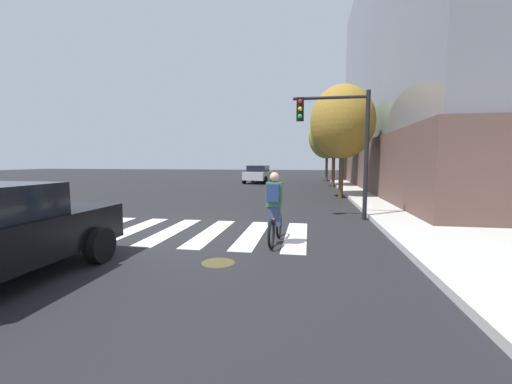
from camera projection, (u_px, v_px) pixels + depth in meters
name	position (u px, v px, depth m)	size (l,w,h in m)	color
ground_plane	(180.00, 232.00, 8.72)	(120.00, 120.00, 0.00)	black
crosswalk_stripes	(171.00, 231.00, 8.77)	(7.43, 3.32, 0.01)	silver
manhole_cover	(218.00, 263.00, 6.07)	(0.64, 0.64, 0.01)	#473D1E
sedan_mid	(259.00, 174.00, 28.02)	(2.34, 4.57, 1.54)	#B7B7BC
cyclist	(275.00, 208.00, 7.37)	(0.37, 1.71, 1.69)	black
traffic_light_near	(341.00, 133.00, 10.35)	(2.47, 0.28, 4.20)	black
fire_hydrant	(387.00, 190.00, 15.52)	(0.33, 0.22, 0.78)	gold
street_tree_near	(342.00, 122.00, 16.23)	(3.28, 3.28, 5.83)	#4C3823
street_tree_mid	(334.00, 132.00, 23.13)	(3.38, 3.38, 6.01)	#4C3823
street_tree_far	(327.00, 138.00, 29.76)	(3.44, 3.44, 6.11)	#4C3823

